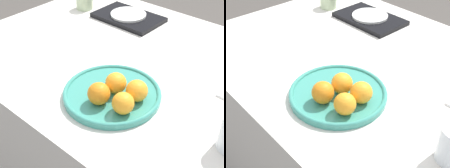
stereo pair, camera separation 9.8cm
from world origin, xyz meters
TOP-DOWN VIEW (x-y plane):
  - table at (0.00, 0.00)m, footprint 1.35×0.98m
  - fruit_platter at (0.10, -0.23)m, footprint 0.32×0.32m
  - orange_0 at (0.11, -0.22)m, footprint 0.07×0.07m
  - orange_1 at (0.18, -0.21)m, footprint 0.07×0.07m
  - orange_2 at (0.11, -0.30)m, footprint 0.07×0.07m
  - orange_3 at (0.19, -0.28)m, footprint 0.07×0.07m
  - serving_tray at (-0.23, 0.26)m, footprint 0.31×0.20m
  - side_plate at (-0.23, 0.26)m, footprint 0.17×0.17m
  - cup_1 at (-0.47, 0.22)m, footprint 0.08×0.08m

SIDE VIEW (x-z plane):
  - table at x=0.00m, z-range 0.00..0.77m
  - serving_tray at x=-0.23m, z-range 0.77..0.79m
  - fruit_platter at x=0.10m, z-range 0.77..0.79m
  - side_plate at x=-0.23m, z-range 0.79..0.80m
  - cup_1 at x=-0.47m, z-range 0.77..0.84m
  - orange_3 at x=0.19m, z-range 0.78..0.85m
  - orange_0 at x=0.11m, z-range 0.78..0.85m
  - orange_1 at x=0.18m, z-range 0.78..0.85m
  - orange_2 at x=0.11m, z-range 0.78..0.85m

